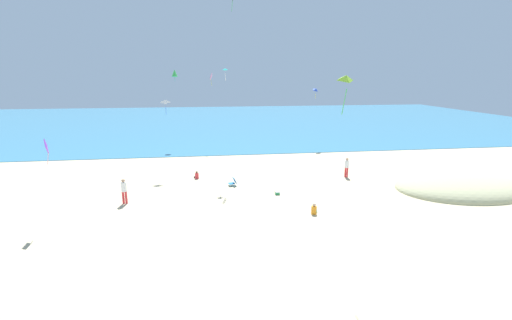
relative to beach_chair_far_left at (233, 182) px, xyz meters
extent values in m
plane|color=#C6B58C|center=(1.19, -0.54, -0.30)|extent=(120.00, 120.00, 0.00)
cube|color=teal|center=(1.19, 40.54, -0.28)|extent=(120.00, 60.00, 0.05)
ellipsoid|color=#BBB889|center=(17.14, -3.21, -0.30)|extent=(9.90, 6.93, 2.41)
cube|color=#2370B2|center=(-0.12, -0.03, -0.11)|extent=(0.57, 0.60, 0.03)
cube|color=#2370B2|center=(0.12, 0.03, 0.11)|extent=(0.33, 0.54, 0.46)
cylinder|color=#B7B7BC|center=(-0.20, -0.31, -0.21)|extent=(0.02, 0.02, 0.19)
cylinder|color=#B7B7BC|center=(-0.32, 0.18, -0.21)|extent=(0.02, 0.02, 0.19)
cube|color=#339956|center=(3.07, -2.40, -0.21)|extent=(0.33, 0.53, 0.18)
cube|color=white|center=(3.07, -2.40, -0.10)|extent=(0.34, 0.55, 0.04)
cylinder|color=red|center=(-2.90, 2.31, -0.07)|extent=(0.41, 0.41, 0.47)
sphere|color=brown|center=(-2.90, 2.31, 0.25)|extent=(0.19, 0.19, 0.19)
cube|color=black|center=(-2.98, 2.47, -0.23)|extent=(0.37, 0.41, 0.14)
cylinder|color=orange|center=(4.62, -6.41, -0.04)|extent=(0.46, 0.46, 0.51)
sphere|color=tan|center=(4.62, -6.41, 0.31)|extent=(0.21, 0.21, 0.21)
cube|color=#19ADB2|center=(4.72, -6.23, -0.23)|extent=(0.41, 0.45, 0.15)
cylinder|color=red|center=(9.80, 0.95, 0.12)|extent=(0.15, 0.15, 0.85)
cylinder|color=red|center=(9.70, 1.11, 0.12)|extent=(0.15, 0.15, 0.85)
cylinder|color=white|center=(9.75, 1.03, 0.86)|extent=(0.47, 0.47, 0.63)
sphere|color=tan|center=(9.75, 1.03, 1.28)|extent=(0.23, 0.23, 0.23)
cylinder|color=red|center=(-7.45, -2.94, 0.13)|extent=(0.15, 0.15, 0.87)
cylinder|color=red|center=(-7.64, -2.91, 0.13)|extent=(0.15, 0.15, 0.87)
cylinder|color=white|center=(-7.54, -2.92, 0.89)|extent=(0.39, 0.39, 0.65)
sphere|color=tan|center=(-7.54, -2.92, 1.33)|extent=(0.24, 0.24, 0.24)
pyramid|color=blue|center=(10.90, 14.05, 6.55)|extent=(0.91, 0.90, 0.47)
cylinder|color=yellow|center=(10.86, 14.09, 5.80)|extent=(0.08, 0.09, 0.56)
pyramid|color=#1EADAD|center=(-0.32, 2.52, 8.64)|extent=(0.36, 0.28, 0.18)
cylinder|color=white|center=(-0.32, 2.51, 8.05)|extent=(0.03, 0.04, 0.70)
cone|color=green|center=(-5.57, 16.45, 8.44)|extent=(0.69, 0.78, 0.88)
cylinder|color=#1EADAD|center=(-5.57, 16.45, 7.80)|extent=(0.03, 0.12, 0.60)
cube|color=purple|center=(-10.72, -5.77, 4.34)|extent=(0.31, 0.80, 0.83)
cylinder|color=pink|center=(-10.72, -5.77, 3.67)|extent=(0.16, 0.06, 0.76)
pyramid|color=white|center=(-5.35, 4.26, 6.04)|extent=(0.68, 0.53, 0.42)
cylinder|color=blue|center=(-5.35, 4.31, 5.24)|extent=(0.03, 0.15, 0.70)
cube|color=pink|center=(-1.36, 15.05, 8.05)|extent=(0.26, 0.82, 0.81)
cylinder|color=yellow|center=(-1.36, 15.05, 7.39)|extent=(0.13, 0.03, 0.72)
pyramid|color=#99DB33|center=(3.99, -11.84, 8.05)|extent=(0.76, 0.67, 0.36)
cylinder|color=green|center=(3.98, -11.81, 7.06)|extent=(0.11, 0.24, 1.11)
cylinder|color=green|center=(0.52, 5.48, 13.93)|extent=(0.13, 0.06, 0.99)
camera|label=1|loc=(-1.67, -25.78, 8.14)|focal=24.03mm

